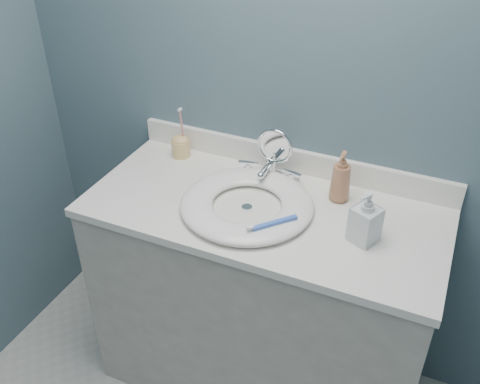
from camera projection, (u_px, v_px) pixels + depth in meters
The scene contains 12 objects.
back_wall at pixel (296, 89), 1.84m from camera, with size 2.20×0.02×2.40m, color #49616E.
vanity_cabinet at pixel (261, 303), 2.06m from camera, with size 1.20×0.55×0.85m, color beige.
countertop at pixel (264, 211), 1.81m from camera, with size 1.22×0.57×0.03m, color white.
backsplash at pixel (291, 160), 1.98m from camera, with size 1.22×0.02×0.09m, color white.
basin at pixel (247, 204), 1.79m from camera, with size 0.45×0.45×0.04m, color white, non-canonical shape.
drain at pixel (247, 207), 1.80m from camera, with size 0.04×0.04×0.01m, color silver.
faucet at pixel (268, 173), 1.93m from camera, with size 0.25×0.13×0.07m.
makeup_mirror at pixel (275, 152), 1.90m from camera, with size 0.13×0.08×0.20m.
soap_bottle_amber at pixel (341, 177), 1.79m from camera, with size 0.07×0.07×0.18m, color #A56B4A.
soap_bottle_clear at pixel (366, 217), 1.61m from camera, with size 0.08×0.08×0.18m, color silver.
toothbrush_holder at pixel (181, 145), 2.07m from camera, with size 0.07×0.07×0.21m.
toothbrush_lying at pixel (273, 223), 1.66m from camera, with size 0.13×0.14×0.02m.
Camera 1 is at (0.52, -0.40, 1.93)m, focal length 40.00 mm.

